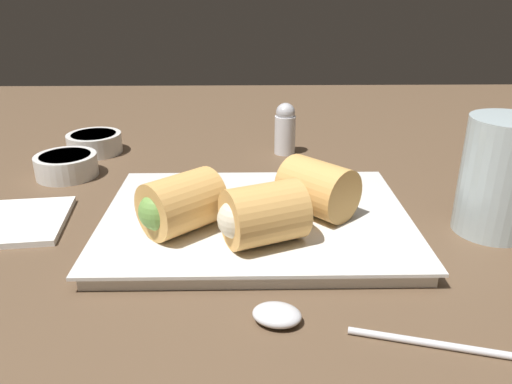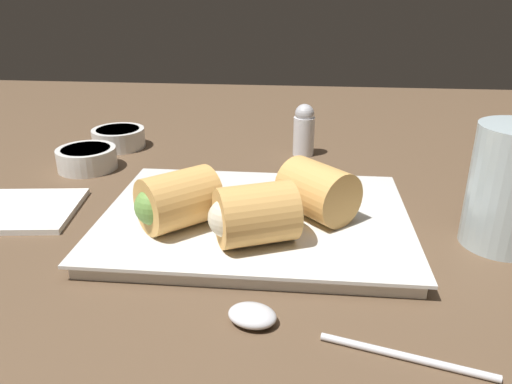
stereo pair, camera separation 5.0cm
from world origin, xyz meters
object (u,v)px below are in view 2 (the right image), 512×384
(dipping_bowl_far, at_px, (119,137))
(spoon, at_px, (280,323))
(serving_plate, at_px, (256,218))
(drinking_glass, at_px, (510,187))
(napkin, at_px, (18,210))
(salt_shaker, at_px, (304,130))
(dipping_bowl_near, at_px, (87,158))

(dipping_bowl_far, distance_m, spoon, 0.46)
(dipping_bowl_far, relative_size, spoon, 0.42)
(serving_plate, xyz_separation_m, spoon, (0.03, -0.15, -0.00))
(serving_plate, bearing_deg, drinking_glass, -3.49)
(serving_plate, height_order, napkin, serving_plate)
(serving_plate, height_order, spoon, serving_plate)
(dipping_bowl_far, bearing_deg, salt_shaker, -1.42)
(dipping_bowl_near, relative_size, spoon, 0.42)
(serving_plate, relative_size, dipping_bowl_near, 3.96)
(serving_plate, distance_m, spoon, 0.16)
(dipping_bowl_far, distance_m, drinking_glass, 0.50)
(spoon, relative_size, salt_shaker, 2.50)
(salt_shaker, bearing_deg, spoon, -91.82)
(napkin, bearing_deg, serving_plate, -1.06)
(spoon, height_order, drinking_glass, drinking_glass)
(salt_shaker, bearing_deg, dipping_bowl_far, 178.58)
(dipping_bowl_near, distance_m, spoon, 0.39)
(serving_plate, xyz_separation_m, napkin, (-0.25, 0.00, -0.00))
(spoon, height_order, salt_shaker, salt_shaker)
(spoon, distance_m, napkin, 0.32)
(spoon, bearing_deg, dipping_bowl_near, 131.61)
(serving_plate, height_order, salt_shaker, salt_shaker)
(napkin, distance_m, salt_shaker, 0.36)
(serving_plate, bearing_deg, dipping_bowl_far, 133.98)
(dipping_bowl_near, height_order, drinking_glass, drinking_glass)
(drinking_glass, bearing_deg, serving_plate, 176.51)
(napkin, bearing_deg, drinking_glass, -2.22)
(dipping_bowl_far, bearing_deg, spoon, -56.72)
(dipping_bowl_near, relative_size, drinking_glass, 0.67)
(serving_plate, height_order, dipping_bowl_far, dipping_bowl_far)
(serving_plate, xyz_separation_m, drinking_glass, (0.22, -0.01, 0.05))
(dipping_bowl_near, xyz_separation_m, drinking_glass, (0.45, -0.15, 0.04))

